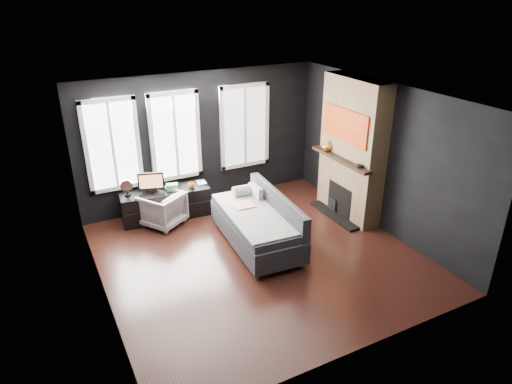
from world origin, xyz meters
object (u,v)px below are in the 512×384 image
mug (192,185)px  mantel_vase (327,146)px  sofa (256,221)px  armchair (162,207)px  media_console (166,204)px  monitor (151,181)px  book (197,178)px

mug → mantel_vase: 2.75m
sofa → armchair: 1.93m
media_console → mantel_vase: 3.35m
sofa → monitor: 2.24m
armchair → media_console: bearing=-151.6°
mug → book: size_ratio=0.55×
book → mantel_vase: (2.33, -1.07, 0.63)m
media_console → book: size_ratio=7.21×
media_console → mantel_vase: bearing=-14.8°
armchair → mantel_vase: 3.39m
sofa → mug: size_ratio=16.49×
sofa → mantel_vase: bearing=23.9°
sofa → armchair: (-1.24, 1.47, -0.10)m
mug → armchair: bearing=-168.8°
sofa → mug: sofa is taller
monitor → mug: 0.78m
mug → book: 0.24m
book → mug: bearing=-137.8°
book → media_console: bearing=-178.2°
media_console → mug: (0.51, -0.13, 0.35)m
media_console → monitor: 0.56m
mantel_vase → monitor: bearing=161.4°
sofa → book: 1.82m
media_console → mug: bearing=-10.1°
mug → book: (0.17, 0.15, 0.05)m
media_console → armchair: bearing=-114.0°
monitor → mantel_vase: (3.24, -1.09, 0.53)m
monitor → mug: size_ratio=3.83×
armchair → mug: size_ratio=5.55×
media_console → monitor: size_ratio=3.41×
mug → mantel_vase: (2.50, -0.92, 0.69)m
mug → sofa: bearing=-69.8°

